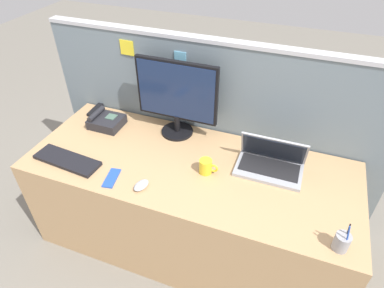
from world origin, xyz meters
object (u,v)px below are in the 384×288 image
Objects in this scene: desktop_monitor at (177,95)px; pen_cup at (342,242)px; keyboard_main at (67,160)px; desk_phone at (106,121)px; cell_phone_blue_case at (112,178)px; tv_remote at (96,110)px; coffee_mug at (206,166)px; laptop at (271,161)px; computer_mouse_right_hand at (141,185)px.

pen_cup is at bearing -29.28° from desktop_monitor.
desk_phone is at bearing 92.67° from keyboard_main.
cell_phone_blue_case is 0.89× the size of tv_remote.
coffee_mug is at bearing 18.80° from keyboard_main.
desk_phone is 0.51× the size of keyboard_main.
laptop is 3.78× the size of computer_mouse_right_hand.
keyboard_main is 0.52m from computer_mouse_right_hand.
cell_phone_blue_case is (-0.18, -0.55, -0.28)m from desktop_monitor.
pen_cup is at bearing -47.82° from laptop.
coffee_mug is (0.79, -0.21, 0.01)m from desk_phone.
cell_phone_blue_case is at bearing -55.02° from desk_phone.
cell_phone_blue_case is 0.54m from coffee_mug.
computer_mouse_right_hand is at bearing -43.55° from tv_remote.
desktop_monitor is 3.14× the size of pen_cup.
laptop is 2.24× the size of pen_cup.
keyboard_main is at bearing -165.88° from coffee_mug.
desktop_monitor is 0.64m from cell_phone_blue_case.
tv_remote is at bearing 160.57° from coffee_mug.
desk_phone is at bearing 114.35° from cell_phone_blue_case.
cell_phone_blue_case is 0.76m from tv_remote.
computer_mouse_right_hand is (0.52, -0.04, 0.01)m from keyboard_main.
computer_mouse_right_hand is at bearing -11.37° from cell_phone_blue_case.
pen_cup is (1.52, -0.48, 0.01)m from desk_phone.
tv_remote is at bearing 153.90° from computer_mouse_right_hand.
cell_phone_blue_case is (-0.19, 0.00, -0.01)m from computer_mouse_right_hand.
coffee_mug is (0.48, 0.24, 0.04)m from cell_phone_blue_case.
pen_cup is at bearing -20.10° from coffee_mug.
cell_phone_blue_case is (0.33, -0.03, -0.01)m from keyboard_main.
desktop_monitor reaches higher than computer_mouse_right_hand.
desk_phone is 2.14× the size of computer_mouse_right_hand.
laptop is 2.50× the size of cell_phone_blue_case.
cell_phone_blue_case is at bearing -166.27° from computer_mouse_right_hand.
desk_phone is 1.27× the size of pen_cup.
keyboard_main is 1.54m from pen_cup.
computer_mouse_right_hand reaches higher than tv_remote.
desk_phone is 0.41m from keyboard_main.
tv_remote is at bearing 160.28° from pen_cup.
laptop reaches higher than desk_phone.
tv_remote is (-0.18, 0.14, -0.03)m from desk_phone.
pen_cup reaches higher than keyboard_main.
pen_cup is (1.02, -0.03, 0.03)m from computer_mouse_right_hand.
laptop is 1.20m from keyboard_main.
desktop_monitor is 1.28× the size of keyboard_main.
desktop_monitor reaches higher than laptop.
keyboard_main is 2.46× the size of pen_cup.
tv_remote is (-0.68, 0.58, -0.01)m from computer_mouse_right_hand.
desk_phone is at bearing 177.95° from laptop.
coffee_mug is (-0.34, -0.17, -0.00)m from laptop.
computer_mouse_right_hand reaches higher than keyboard_main.
computer_mouse_right_hand is at bearing -41.77° from desk_phone.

